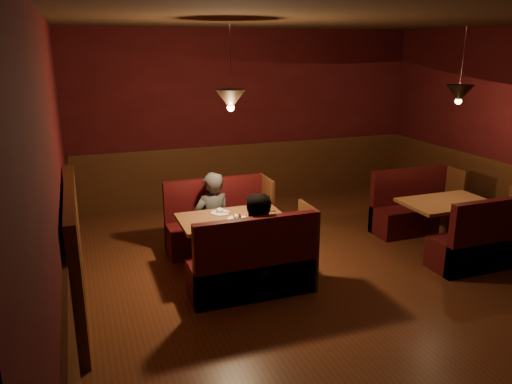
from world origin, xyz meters
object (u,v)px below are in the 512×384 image
object	(u,v)px
second_bench_far	(414,211)
diner_b	(262,228)
main_bench_near	(255,270)
diner_a	(212,200)
main_table	(233,229)
main_bench_far	(219,227)
second_bench_near	(485,245)
second_table	(446,213)

from	to	relation	value
second_bench_far	diner_b	bearing A→B (deg)	-159.80
main_bench_near	second_bench_far	size ratio (longest dim) A/B	1.08
diner_a	main_bench_near	bearing A→B (deg)	83.66
second_bench_far	diner_b	xyz separation A→B (m)	(-2.76, -1.02, 0.44)
main_table	main_bench_far	bearing A→B (deg)	88.84
second_bench_far	main_bench_far	bearing A→B (deg)	173.48
main_table	second_bench_far	xyz separation A→B (m)	(2.89, 0.38, -0.23)
main_table	second_bench_near	xyz separation A→B (m)	(2.89, -1.00, -0.23)
main_bench_far	second_bench_near	size ratio (longest dim) A/B	1.08
main_table	diner_b	size ratio (longest dim) A/B	0.85
main_table	second_table	xyz separation A→B (m)	(2.86, -0.31, -0.03)
second_table	second_bench_far	bearing A→B (deg)	87.80
second_table	diner_a	world-z (taller)	diner_a
main_table	second_bench_far	distance (m)	2.92
diner_a	diner_b	world-z (taller)	diner_b
main_bench_far	second_bench_near	world-z (taller)	main_bench_far
second_bench_far	main_bench_near	bearing A→B (deg)	-159.23
second_bench_far	second_bench_near	bearing A→B (deg)	-90.00
diner_b	main_bench_far	bearing A→B (deg)	85.30
main_bench_near	second_bench_far	xyz separation A→B (m)	(2.87, 1.09, -0.01)
main_bench_near	second_table	size ratio (longest dim) A/B	1.19
diner_a	main_bench_far	bearing A→B (deg)	-146.23
main_bench_near	second_bench_far	world-z (taller)	main_bench_near
diner_b	main_table	bearing A→B (deg)	91.66
main_bench_near	second_bench_near	world-z (taller)	main_bench_near
second_bench_near	second_bench_far	bearing A→B (deg)	90.00
second_table	second_bench_near	distance (m)	0.72
main_bench_near	second_bench_far	bearing A→B (deg)	20.77
main_bench_near	main_bench_far	bearing A→B (deg)	90.00
second_table	main_bench_far	bearing A→B (deg)	160.31
main_table	second_bench_near	size ratio (longest dim) A/B	0.98
second_table	main_table	bearing A→B (deg)	173.82
main_bench_near	second_table	distance (m)	2.88
main_table	second_bench_far	world-z (taller)	second_bench_far
second_table	diner_b	bearing A→B (deg)	-173.19
main_bench_near	diner_a	bearing A→B (deg)	95.16
second_bench_far	diner_a	xyz separation A→B (m)	(-2.99, 0.21, 0.43)
second_table	diner_b	world-z (taller)	diner_b
main_bench_far	diner_b	xyz separation A→B (m)	(0.11, -1.35, 0.43)
main_table	second_table	size ratio (longest dim) A/B	1.08
second_table	diner_a	distance (m)	3.11
second_bench_near	diner_a	xyz separation A→B (m)	(-2.99, 1.59, 0.43)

